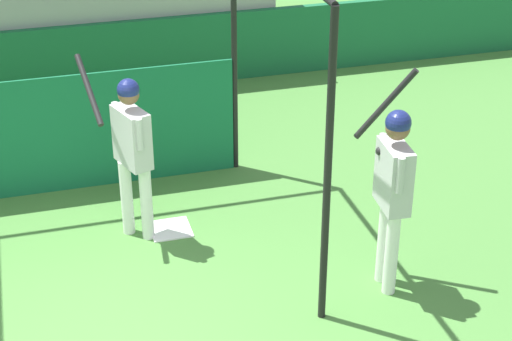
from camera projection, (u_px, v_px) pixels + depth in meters
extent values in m
cube|color=#196038|center=(46.00, 64.00, 12.49)|extent=(24.00, 0.12, 1.07)
cube|color=#195B33|center=(1.00, 19.00, 12.47)|extent=(0.45, 0.40, 0.10)
cube|color=#195B33|center=(40.00, 16.00, 12.60)|extent=(0.45, 0.40, 0.10)
cube|color=#195B33|center=(77.00, 13.00, 12.74)|extent=(0.45, 0.40, 0.10)
cube|color=#195B33|center=(114.00, 9.00, 12.87)|extent=(0.45, 0.40, 0.10)
cube|color=#195B33|center=(150.00, 6.00, 13.00)|extent=(0.45, 0.40, 0.10)
cube|color=#195B33|center=(186.00, 4.00, 13.14)|extent=(0.45, 0.40, 0.10)
cube|color=#195B33|center=(221.00, 1.00, 13.27)|extent=(0.45, 0.40, 0.10)
cylinder|color=black|center=(328.00, 175.00, 7.37)|extent=(0.07, 0.07, 3.02)
cylinder|color=black|center=(234.00, 53.00, 10.08)|extent=(0.07, 0.07, 3.02)
cube|color=#14663D|center=(70.00, 134.00, 9.94)|extent=(3.92, 0.03, 1.44)
cube|color=white|center=(171.00, 229.00, 9.44)|extent=(0.44, 0.44, 0.02)
cylinder|color=white|center=(146.00, 202.00, 9.11)|extent=(0.17, 0.17, 0.87)
cylinder|color=white|center=(127.00, 197.00, 9.20)|extent=(0.17, 0.17, 0.87)
cube|color=#B7B7B7|center=(132.00, 137.00, 8.80)|extent=(0.37, 0.53, 0.62)
sphere|color=brown|center=(129.00, 94.00, 8.58)|extent=(0.22, 0.22, 0.22)
sphere|color=navy|center=(128.00, 90.00, 8.56)|extent=(0.23, 0.23, 0.23)
cylinder|color=#B7B7B7|center=(139.00, 134.00, 8.54)|extent=(0.09, 0.09, 0.34)
cylinder|color=#B7B7B7|center=(116.00, 118.00, 8.90)|extent=(0.09, 0.09, 0.34)
cylinder|color=black|center=(89.00, 90.00, 8.61)|extent=(0.19, 0.74, 0.54)
sphere|color=black|center=(124.00, 106.00, 8.86)|extent=(0.08, 0.08, 0.08)
cylinder|color=white|center=(391.00, 253.00, 8.21)|extent=(0.14, 0.14, 0.91)
cylinder|color=white|center=(384.00, 241.00, 8.40)|extent=(0.14, 0.14, 0.91)
cube|color=#B7B7B7|center=(394.00, 176.00, 7.94)|extent=(0.25, 0.49, 0.65)
sphere|color=brown|center=(398.00, 128.00, 7.71)|extent=(0.23, 0.23, 0.23)
sphere|color=navy|center=(398.00, 123.00, 7.69)|extent=(0.24, 0.24, 0.24)
cylinder|color=#B7B7B7|center=(400.00, 175.00, 7.65)|extent=(0.08, 0.08, 0.35)
cylinder|color=#B7B7B7|center=(382.00, 151.00, 8.08)|extent=(0.08, 0.08, 0.35)
cylinder|color=black|center=(385.00, 104.00, 8.00)|extent=(0.52, 0.33, 0.77)
sphere|color=black|center=(380.00, 151.00, 7.95)|extent=(0.08, 0.08, 0.08)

